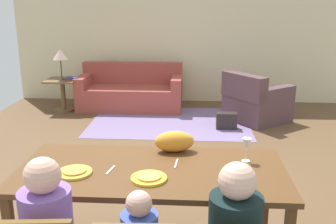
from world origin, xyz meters
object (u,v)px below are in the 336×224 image
plate_near_man (74,172)px  book_lower (72,79)px  couch (131,92)px  handbag (226,121)px  cat (174,141)px  side_table (63,90)px  armchair (255,102)px  plate_near_child (149,178)px  wine_glass (247,145)px  book_upper (73,78)px  dining_table (152,177)px  table_lamp (60,56)px

plate_near_man → book_lower: bearing=107.3°
couch → handbag: couch is taller
plate_near_man → cat: 0.84m
side_table → armchair: bearing=-7.2°
couch → book_lower: bearing=-163.1°
plate_near_child → armchair: size_ratio=0.21×
wine_glass → cat: (-0.55, 0.17, -0.05)m
plate_near_man → couch: bearing=94.0°
armchair → book_upper: armchair is taller
plate_near_man → book_upper: plate_near_man is taller
handbag → plate_near_man: bearing=-112.0°
armchair → handbag: armchair is taller
dining_table → handbag: 3.43m
plate_near_child → cat: bearing=74.2°
couch → table_lamp: bearing=-167.9°
handbag → dining_table: bearing=-104.3°
book_upper → plate_near_child: bearing=-66.8°
plate_near_man → plate_near_child: same height
book_upper → handbag: bearing=-17.9°
handbag → couch: bearing=145.6°
dining_table → couch: couch is taller
wine_glass → book_lower: size_ratio=0.85×
table_lamp → side_table: bearing=-90.0°
plate_near_man → wine_glass: size_ratio=1.34×
dining_table → book_upper: size_ratio=8.88×
book_lower → book_upper: size_ratio=1.00×
dining_table → wine_glass: 0.75m
armchair → handbag: 0.71m
dining_table → couch: (-0.86, 4.44, -0.39)m
plate_near_child → book_lower: plate_near_child is taller
wine_glass → book_upper: (-2.56, 3.97, -0.27)m
side_table → dining_table: bearing=-63.7°
plate_near_child → book_lower: (-1.86, 4.31, -0.18)m
table_lamp → couch: bearing=12.1°
plate_near_child → book_upper: (-1.86, 4.33, -0.15)m
plate_near_child → book_upper: plate_near_child is taller
cat → couch: 4.24m
dining_table → table_lamp: size_ratio=3.62×
plate_near_man → book_lower: 4.46m
dining_table → plate_near_child: bearing=-90.0°
dining_table → armchair: bearing=70.3°
plate_near_child → handbag: 3.61m
plate_near_child → book_upper: 4.71m
plate_near_child → handbag: size_ratio=0.78×
dining_table → handbag: (0.83, 3.28, -0.56)m
plate_near_child → armchair: armchair is taller
table_lamp → book_upper: size_ratio=2.45×
plate_near_child → side_table: (-2.07, 4.36, -0.39)m
wine_glass → side_table: (-2.77, 4.00, -0.52)m
couch → plate_near_man: bearing=-86.0°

